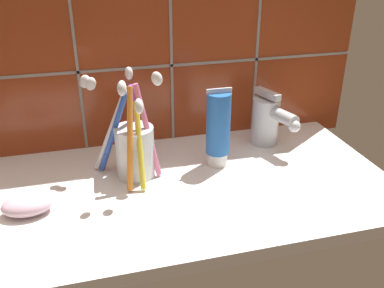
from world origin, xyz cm
name	(u,v)px	position (x,y,z in cm)	size (l,w,h in cm)	color
sink_counter	(187,189)	(0.00, 0.00, 1.00)	(67.01, 36.19, 2.00)	white
tile_wall_backsplash	(161,36)	(0.01, 18.34, 22.06)	(77.01, 1.72, 44.11)	#933819
toothbrush_cup	(133,145)	(-7.70, 5.00, 7.59)	(13.10, 12.87, 18.31)	silver
toothpaste_tube	(218,128)	(6.82, 5.04, 8.90)	(4.31, 4.11, 13.96)	white
sink_faucet	(268,120)	(18.48, 10.34, 7.05)	(5.95, 11.30, 10.54)	silver
soap_bar	(27,205)	(-24.22, -2.06, 3.41)	(7.18, 4.74, 2.81)	#DBB2C6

